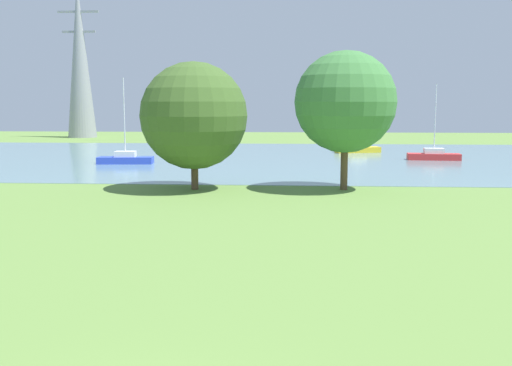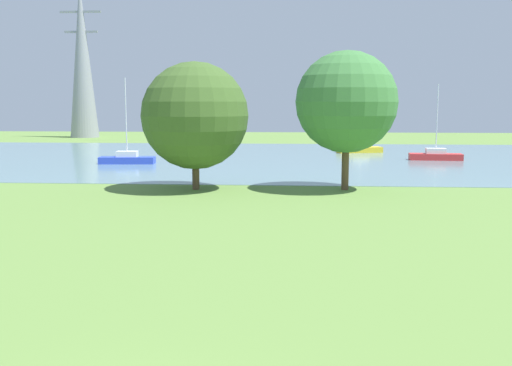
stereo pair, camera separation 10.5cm
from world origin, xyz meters
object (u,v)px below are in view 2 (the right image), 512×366
Objects in this scene: sailboat_yellow at (360,148)px; electricity_pylon at (82,60)px; sailboat_red at (436,155)px; tree_east_far at (347,102)px; sailboat_blue at (127,158)px; tree_west_far at (195,116)px.

electricity_pylon is at bearing 146.29° from sailboat_yellow.
sailboat_red is at bearing -36.88° from electricity_pylon.
electricity_pylon is at bearing 123.63° from tree_east_far.
sailboat_red is (27.85, 5.37, -0.01)m from sailboat_blue.
tree_west_far is (-12.86, -28.43, 4.05)m from sailboat_yellow.
sailboat_red is (6.25, -8.02, -0.01)m from sailboat_yellow.
electricity_pylon is (-40.11, 26.76, 11.55)m from sailboat_yellow.
sailboat_blue is 1.06× the size of sailboat_red.
tree_east_far is (-3.69, -27.99, 4.88)m from sailboat_yellow.
sailboat_yellow is at bearing 65.65° from tree_west_far.
tree_east_far is (9.17, 0.44, 0.83)m from tree_west_far.
sailboat_yellow is 1.03× the size of sailboat_blue.
tree_east_far is at bearing -97.51° from sailboat_yellow.
sailboat_yellow is at bearing -33.71° from electricity_pylon.
tree_east_far is at bearing 2.76° from tree_west_far.
sailboat_red is 59.09m from electricity_pylon.
electricity_pylon is at bearing 143.12° from sailboat_red.
sailboat_yellow is 49.57m from electricity_pylon.
sailboat_yellow reaches higher than sailboat_red.
sailboat_yellow is 1.09× the size of sailboat_red.
electricity_pylon is at bearing 116.27° from tree_west_far.
sailboat_blue is 0.96× the size of tree_west_far.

